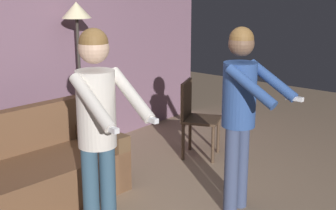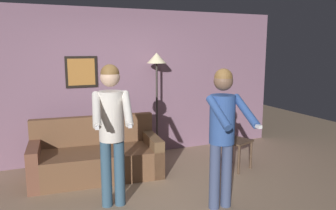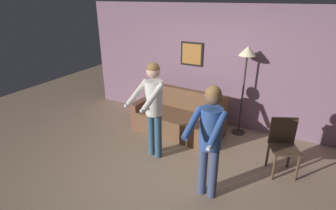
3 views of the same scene
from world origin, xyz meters
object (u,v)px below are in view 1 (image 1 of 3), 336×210
at_px(couch, 23,179).
at_px(person_standing_left, 98,119).
at_px(person_standing_right, 241,103).
at_px(torchiere_lamp, 77,29).
at_px(dining_chair_distant, 194,114).

bearing_deg(couch, person_standing_left, -89.35).
bearing_deg(person_standing_right, torchiere_lamp, 90.64).
distance_m(couch, person_standing_right, 2.15).
height_order(torchiere_lamp, person_standing_left, torchiere_lamp).
height_order(couch, dining_chair_distant, dining_chair_distant).
xyz_separation_m(torchiere_lamp, person_standing_right, (0.02, -2.12, -0.52)).
bearing_deg(person_standing_right, person_standing_left, 155.39).
bearing_deg(couch, torchiere_lamp, 23.48).
xyz_separation_m(couch, dining_chair_distant, (2.10, -0.47, 0.25)).
distance_m(person_standing_right, dining_chair_distant, 1.53).
xyz_separation_m(couch, torchiere_lamp, (1.19, 0.52, 1.27)).
relative_size(couch, torchiere_lamp, 1.06).
relative_size(torchiere_lamp, dining_chair_distant, 1.99).
relative_size(torchiere_lamp, person_standing_left, 1.06).
xyz_separation_m(torchiere_lamp, dining_chair_distant, (0.91, -0.99, -1.02)).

